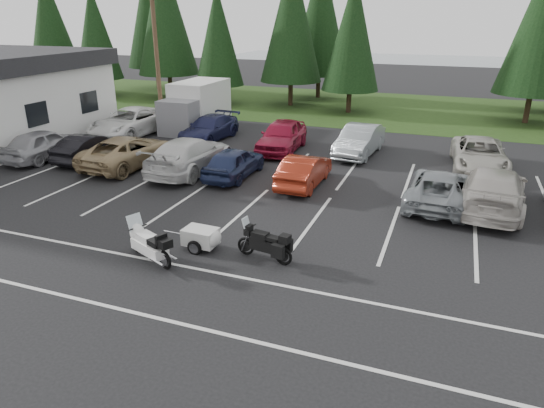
{
  "coord_description": "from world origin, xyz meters",
  "views": [
    {
      "loc": [
        7.39,
        -14.32,
        6.92
      ],
      "look_at": [
        2.2,
        -0.5,
        1.09
      ],
      "focal_mm": 32.0,
      "sensor_mm": 36.0,
      "label": 1
    }
  ],
  "objects": [
    {
      "name": "grass_strip",
      "position": [
        0.0,
        24.0,
        0.01
      ],
      "size": [
        80.0,
        16.0,
        0.01
      ],
      "primitive_type": "cube",
      "color": "#1D3611",
      "rests_on": "ground"
    },
    {
      "name": "car_far_1",
      "position": [
        -5.8,
        10.42,
        0.69
      ],
      "size": [
        2.23,
        4.85,
        1.37
      ],
      "primitive_type": "imported",
      "rotation": [
        0.0,
        0.0,
        -0.07
      ],
      "color": "#1A1E43",
      "rests_on": "ground"
    },
    {
      "name": "car_near_0",
      "position": [
        -11.76,
        3.94,
        0.77
      ],
      "size": [
        1.88,
        4.55,
        1.54
      ],
      "primitive_type": "imported",
      "rotation": [
        0.0,
        0.0,
        3.13
      ],
      "color": "#A2A2A6",
      "rests_on": "ground"
    },
    {
      "name": "conifer_4",
      "position": [
        -5.0,
        22.9,
        6.53
      ],
      "size": [
        4.8,
        4.8,
        11.17
      ],
      "color": "#332316",
      "rests_on": "ground"
    },
    {
      "name": "stall_markings",
      "position": [
        0.0,
        2.0,
        0.0
      ],
      "size": [
        32.0,
        16.0,
        0.01
      ],
      "primitive_type": "cube",
      "color": "silver",
      "rests_on": "ground"
    },
    {
      "name": "car_near_7",
      "position": [
        9.15,
        4.52,
        0.8
      ],
      "size": [
        2.7,
        5.67,
        1.59
      ],
      "primitive_type": "imported",
      "rotation": [
        0.0,
        0.0,
        3.05
      ],
      "color": "#B4ADA5",
      "rests_on": "ground"
    },
    {
      "name": "utility_pole",
      "position": [
        -10.0,
        12.0,
        4.7
      ],
      "size": [
        1.6,
        0.26,
        9.0
      ],
      "color": "#473321",
      "rests_on": "ground"
    },
    {
      "name": "conifer_0",
      "position": [
        -28.0,
        22.5,
        6.23
      ],
      "size": [
        4.58,
        4.58,
        10.66
      ],
      "color": "#332316",
      "rests_on": "ground"
    },
    {
      "name": "touring_motorcycle",
      "position": [
        -0.55,
        -3.51,
        0.65
      ],
      "size": [
        2.43,
        1.6,
        1.29
      ],
      "primitive_type": null,
      "rotation": [
        0.0,
        0.0,
        -0.41
      ],
      "color": "white",
      "rests_on": "ground"
    },
    {
      "name": "ground",
      "position": [
        0.0,
        0.0,
        0.0
      ],
      "size": [
        120.0,
        120.0,
        0.0
      ],
      "primitive_type": "plane",
      "color": "black",
      "rests_on": "ground"
    },
    {
      "name": "lake_water",
      "position": [
        4.0,
        55.0,
        0.0
      ],
      "size": [
        70.0,
        50.0,
        0.02
      ],
      "primitive_type": "cube",
      "color": "slate",
      "rests_on": "ground"
    },
    {
      "name": "car_near_3",
      "position": [
        -3.78,
        4.66,
        0.8
      ],
      "size": [
        2.3,
        5.56,
        1.61
      ],
      "primitive_type": "imported",
      "rotation": [
        0.0,
        0.0,
        3.13
      ],
      "color": "silver",
      "rests_on": "ground"
    },
    {
      "name": "car_far_0",
      "position": [
        -10.75,
        9.76,
        0.81
      ],
      "size": [
        3.0,
        5.96,
        1.62
      ],
      "primitive_type": "imported",
      "rotation": [
        0.0,
        0.0,
        -0.05
      ],
      "color": "white",
      "rests_on": "ground"
    },
    {
      "name": "box_truck",
      "position": [
        -8.0,
        12.5,
        1.45
      ],
      "size": [
        2.4,
        5.6,
        2.9
      ],
      "primitive_type": null,
      "color": "silver",
      "rests_on": "ground"
    },
    {
      "name": "car_far_3",
      "position": [
        3.0,
        10.29,
        0.76
      ],
      "size": [
        2.02,
        4.73,
        1.52
      ],
      "primitive_type": "imported",
      "rotation": [
        0.0,
        0.0,
        -0.09
      ],
      "color": "gray",
      "rests_on": "ground"
    },
    {
      "name": "car_near_1",
      "position": [
        -9.44,
        4.49,
        0.67
      ],
      "size": [
        1.45,
        4.08,
        1.34
      ],
      "primitive_type": "imported",
      "rotation": [
        0.0,
        0.0,
        3.15
      ],
      "color": "black",
      "rests_on": "ground"
    },
    {
      "name": "conifer_back_a",
      "position": [
        -20.0,
        27.0,
        7.19
      ],
      "size": [
        5.28,
        5.28,
        12.3
      ],
      "color": "#332316",
      "rests_on": "ground"
    },
    {
      "name": "car_near_6",
      "position": [
        7.26,
        4.33,
        0.67
      ],
      "size": [
        2.48,
        4.93,
        1.34
      ],
      "primitive_type": "imported",
      "rotation": [
        0.0,
        0.0,
        3.09
      ],
      "color": "gray",
      "rests_on": "ground"
    },
    {
      "name": "car_far_2",
      "position": [
        -1.03,
        9.62,
        0.82
      ],
      "size": [
        2.27,
        4.94,
        1.64
      ],
      "primitive_type": "imported",
      "rotation": [
        0.0,
        0.0,
        0.07
      ],
      "color": "maroon",
      "rests_on": "ground"
    },
    {
      "name": "conifer_5",
      "position": [
        0.0,
        21.6,
        5.63
      ],
      "size": [
        4.14,
        4.14,
        9.63
      ],
      "color": "#332316",
      "rests_on": "ground"
    },
    {
      "name": "car_near_5",
      "position": [
        1.74,
        4.66,
        0.66
      ],
      "size": [
        1.43,
        4.04,
        1.33
      ],
      "primitive_type": "imported",
      "rotation": [
        0.0,
        0.0,
        3.14
      ],
      "color": "maroon",
      "rests_on": "ground"
    },
    {
      "name": "car_far_4",
      "position": [
        8.79,
        9.77,
        0.71
      ],
      "size": [
        2.7,
        5.27,
        1.42
      ],
      "primitive_type": "imported",
      "rotation": [
        0.0,
        0.0,
        0.07
      ],
      "color": "#A9A59B",
      "rests_on": "ground"
    },
    {
      "name": "cargo_trailer",
      "position": [
        0.49,
        -2.3,
        0.35
      ],
      "size": [
        1.54,
        0.91,
        0.7
      ],
      "primitive_type": null,
      "rotation": [
        0.0,
        0.0,
        -0.04
      ],
      "color": "silver",
      "rests_on": "ground"
    },
    {
      "name": "conifer_2",
      "position": [
        -16.0,
        22.8,
        6.95
      ],
      "size": [
        5.1,
        5.1,
        11.89
      ],
      "color": "#332316",
      "rests_on": "ground"
    },
    {
      "name": "conifer_3",
      "position": [
        -10.5,
        21.4,
        5.27
      ],
      "size": [
        3.87,
        3.87,
        9.02
      ],
      "color": "#332316",
      "rests_on": "ground"
    },
    {
      "name": "car_near_4",
      "position": [
        -1.54,
        4.63,
        0.69
      ],
      "size": [
        1.65,
        4.04,
        1.37
      ],
      "primitive_type": "imported",
      "rotation": [
        0.0,
        0.0,
        3.13
      ],
      "color": "#1C2546",
      "rests_on": "ground"
    },
    {
      "name": "adventure_motorcycle",
      "position": [
        2.62,
        -2.27,
        0.63
      ],
      "size": [
        2.17,
        1.05,
        1.26
      ],
      "primitive_type": null,
      "rotation": [
        0.0,
        0.0,
        -0.16
      ],
      "color": "black",
      "rests_on": "ground"
    },
    {
      "name": "conifer_back_b",
      "position": [
        -4.0,
        27.5,
        6.77
      ],
      "size": [
        4.97,
        4.97,
        11.58
      ],
      "color": "#332316",
      "rests_on": "ground"
    },
    {
      "name": "conifer_1",
      "position": [
        -22.0,
        21.2,
        5.39
      ],
      "size": [
        3.96,
        3.96,
        9.22
      ],
      "color": "#332316",
      "rests_on": "ground"
    },
    {
      "name": "car_near_2",
      "position": [
        -7.02,
        4.39,
        0.73
      ],
      "size": [
        2.71,
        5.4,
        1.47
      ],
      "primitive_type": "imported",
      "rotation": [
        0.0,
        0.0,
        3.09
      ],
      "color": "#9A8259",
      "rests_on": "ground"
    }
  ]
}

